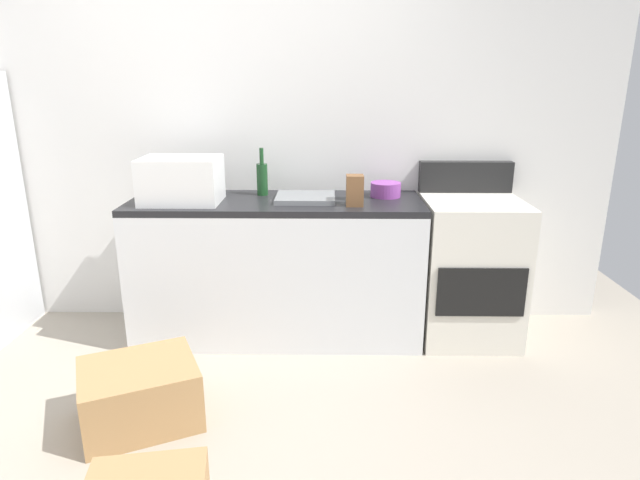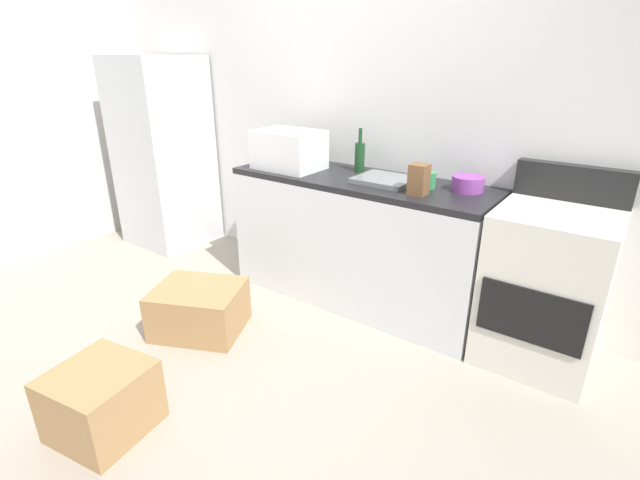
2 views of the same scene
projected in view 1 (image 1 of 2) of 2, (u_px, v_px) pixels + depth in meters
ground_plane at (190, 453)px, 2.42m from camera, size 6.00×6.00×0.00m
wall_back at (234, 129)px, 3.52m from camera, size 5.00×0.10×2.60m
kitchen_counter at (278, 269)px, 3.43m from camera, size 1.80×0.60×0.90m
stove_oven at (469, 267)px, 3.41m from camera, size 0.60×0.61×1.10m
microwave at (181, 180)px, 3.20m from camera, size 0.46×0.34×0.27m
sink_basin at (305, 198)px, 3.29m from camera, size 0.36×0.32×0.03m
wine_bottle at (262, 178)px, 3.41m from camera, size 0.07×0.07×0.30m
coffee_mug at (353, 191)px, 3.30m from camera, size 0.08×0.08×0.10m
knife_block at (355, 190)px, 3.13m from camera, size 0.10×0.10×0.18m
mixing_bowl at (386, 190)px, 3.38m from camera, size 0.19×0.19×0.09m
cardboard_box_medium at (140, 394)px, 2.60m from camera, size 0.67×0.63×0.30m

